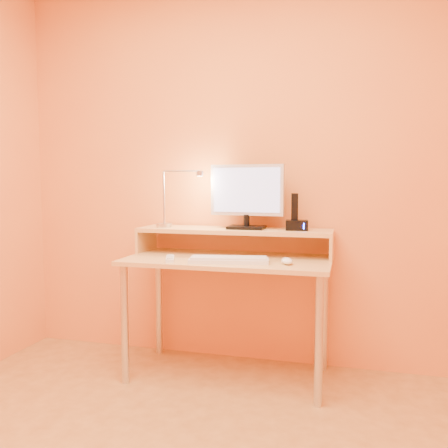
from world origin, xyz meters
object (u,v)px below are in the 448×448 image
(monitor_panel, at_px, (247,190))
(remote_control, at_px, (170,259))
(lamp_base, at_px, (164,225))
(mouse, at_px, (287,261))
(keyboard, at_px, (229,260))
(phone_dock, at_px, (297,225))

(monitor_panel, distance_m, remote_control, 0.64)
(lamp_base, distance_m, remote_control, 0.37)
(mouse, xyz_separation_m, remote_control, (-0.66, -0.05, -0.01))
(mouse, distance_m, remote_control, 0.66)
(lamp_base, distance_m, mouse, 0.87)
(lamp_base, relative_size, keyboard, 0.23)
(phone_dock, relative_size, remote_control, 0.77)
(keyboard, distance_m, remote_control, 0.34)
(phone_dock, relative_size, mouse, 1.21)
(remote_control, bearing_deg, mouse, -15.91)
(monitor_panel, distance_m, lamp_base, 0.58)
(phone_dock, bearing_deg, keyboard, -143.64)
(monitor_panel, xyz_separation_m, phone_dock, (0.31, -0.01, -0.21))
(monitor_panel, xyz_separation_m, remote_control, (-0.37, -0.33, -0.39))
(mouse, relative_size, remote_control, 0.64)
(keyboard, bearing_deg, monitor_panel, 73.31)
(monitor_panel, bearing_deg, keyboard, -92.88)
(monitor_panel, relative_size, keyboard, 1.04)
(lamp_base, distance_m, phone_dock, 0.84)
(monitor_panel, distance_m, keyboard, 0.50)
(monitor_panel, height_order, mouse, monitor_panel)
(keyboard, xyz_separation_m, remote_control, (-0.34, -0.02, -0.00))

